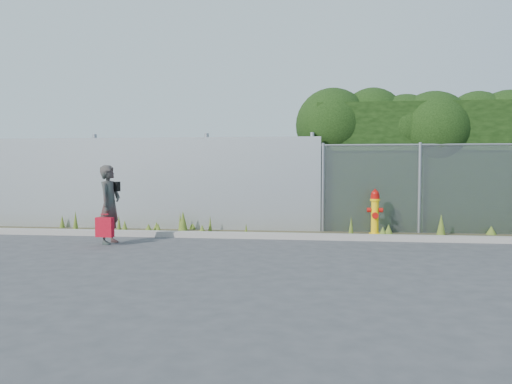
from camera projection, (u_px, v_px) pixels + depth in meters
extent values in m
plane|color=#3D3C3F|center=(263.00, 254.00, 8.66)|extent=(80.00, 80.00, 0.00)
cube|color=gray|center=(273.00, 236.00, 10.44)|extent=(16.00, 0.22, 0.12)
cube|color=#3F3924|center=(275.00, 235.00, 11.04)|extent=(16.00, 1.20, 0.01)
cone|color=#47601D|center=(156.00, 227.00, 11.59)|extent=(0.19, 0.19, 0.21)
cone|color=#47601D|center=(491.00, 231.00, 10.92)|extent=(0.23, 0.23, 0.20)
cone|color=#47601D|center=(148.00, 228.00, 11.41)|extent=(0.19, 0.19, 0.19)
cone|color=#47601D|center=(389.00, 231.00, 10.76)|extent=(0.22, 0.22, 0.26)
cone|color=#47601D|center=(62.00, 222.00, 12.12)|extent=(0.13, 0.13, 0.32)
cone|color=#47601D|center=(202.00, 231.00, 10.87)|extent=(0.20, 0.20, 0.23)
cone|color=#47601D|center=(180.00, 222.00, 11.62)|extent=(0.09, 0.09, 0.44)
cone|color=#47601D|center=(125.00, 227.00, 11.11)|extent=(0.17, 0.17, 0.31)
cone|color=#47601D|center=(210.00, 224.00, 11.51)|extent=(0.09, 0.09, 0.37)
cone|color=#47601D|center=(76.00, 221.00, 11.72)|extent=(0.13, 0.13, 0.46)
cone|color=#47601D|center=(246.00, 229.00, 10.97)|extent=(0.08, 0.08, 0.25)
cone|color=#47601D|center=(351.00, 227.00, 10.83)|extent=(0.12, 0.12, 0.41)
cone|color=#47601D|center=(383.00, 233.00, 10.34)|extent=(0.24, 0.24, 0.25)
cone|color=#47601D|center=(183.00, 222.00, 11.54)|extent=(0.23, 0.23, 0.47)
cone|color=#47601D|center=(119.00, 223.00, 11.66)|extent=(0.11, 0.11, 0.37)
cone|color=#47601D|center=(100.00, 223.00, 12.02)|extent=(0.21, 0.21, 0.31)
cone|color=#47601D|center=(193.00, 223.00, 11.89)|extent=(0.20, 0.20, 0.31)
cone|color=#47601D|center=(158.00, 229.00, 11.21)|extent=(0.15, 0.15, 0.23)
cone|color=#47601D|center=(441.00, 226.00, 10.78)|extent=(0.20, 0.20, 0.47)
cube|color=#A3A6AA|center=(143.00, 184.00, 11.98)|extent=(8.50, 0.08, 2.20)
cylinder|color=gray|center=(95.00, 181.00, 12.25)|extent=(0.10, 0.10, 2.30)
cylinder|color=gray|center=(207.00, 182.00, 11.90)|extent=(0.10, 0.10, 2.30)
cylinder|color=gray|center=(312.00, 182.00, 11.59)|extent=(0.10, 0.10, 2.30)
cube|color=gray|center=(468.00, 190.00, 11.05)|extent=(6.50, 0.03, 2.00)
cylinder|color=gray|center=(469.00, 144.00, 11.00)|extent=(6.50, 0.04, 0.04)
cylinder|color=gray|center=(323.00, 188.00, 11.45)|extent=(0.07, 0.07, 2.05)
cylinder|color=gray|center=(419.00, 188.00, 11.18)|extent=(0.07, 0.07, 2.05)
cube|color=black|center=(469.00, 167.00, 11.98)|extent=(7.30, 1.60, 3.00)
sphere|color=black|center=(332.00, 125.00, 12.26)|extent=(1.80, 1.80, 1.80)
sphere|color=black|center=(372.00, 121.00, 12.32)|extent=(1.61, 1.61, 1.61)
sphere|color=black|center=(405.00, 129.00, 12.10)|extent=(1.67, 1.67, 1.67)
sphere|color=black|center=(433.00, 130.00, 11.86)|extent=(1.84, 1.84, 1.84)
sphere|color=black|center=(477.00, 123.00, 12.05)|extent=(1.52, 1.52, 1.52)
sphere|color=black|center=(507.00, 124.00, 11.88)|extent=(1.62, 1.62, 1.62)
cylinder|color=yellow|center=(375.00, 234.00, 10.95)|extent=(0.25, 0.25, 0.05)
cylinder|color=yellow|center=(375.00, 218.00, 10.93)|extent=(0.16, 0.16, 0.76)
cylinder|color=yellow|center=(375.00, 200.00, 10.91)|extent=(0.22, 0.22, 0.04)
cylinder|color=#B20F0A|center=(375.00, 197.00, 10.91)|extent=(0.19, 0.19, 0.09)
sphere|color=#B20F0A|center=(375.00, 194.00, 10.91)|extent=(0.17, 0.17, 0.17)
cylinder|color=#B20F0A|center=(375.00, 190.00, 10.90)|extent=(0.04, 0.04, 0.04)
cylinder|color=#B20F0A|center=(369.00, 210.00, 10.94)|extent=(0.09, 0.10, 0.10)
cylinder|color=#B20F0A|center=(381.00, 210.00, 10.91)|extent=(0.09, 0.10, 0.10)
cylinder|color=#B20F0A|center=(376.00, 216.00, 10.80)|extent=(0.13, 0.11, 0.13)
imported|color=#0D554B|center=(110.00, 204.00, 9.77)|extent=(0.42, 0.60, 1.54)
cube|color=#A70918|center=(105.00, 227.00, 9.51)|extent=(0.34, 0.12, 0.37)
cylinder|color=#A70918|center=(105.00, 214.00, 9.50)|extent=(0.16, 0.01, 0.01)
cube|color=black|center=(114.00, 186.00, 9.86)|extent=(0.26, 0.11, 0.19)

